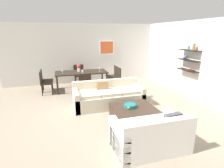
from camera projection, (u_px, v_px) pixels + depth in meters
The scene contains 19 objects.
ground_plane at pixel (113, 109), 5.65m from camera, with size 18.00×18.00×0.00m, color gray.
back_wall_unit at pixel (98, 53), 8.63m from camera, with size 8.40×0.09×2.70m.
right_wall_shelf_unit at pixel (188, 59), 6.67m from camera, with size 0.34×8.20×2.70m.
sofa_beige at pixel (108, 97), 5.87m from camera, with size 2.19×0.90×0.78m.
loveseat_white at pixel (150, 135), 3.65m from camera, with size 1.44×0.90×0.78m.
coffee_table at pixel (134, 114), 4.84m from camera, with size 1.08×1.05×0.38m.
decorative_bowl at pixel (130, 105), 4.82m from camera, with size 0.34×0.34×0.09m.
apple_on_coffee_table at pixel (129, 108), 4.68m from camera, with size 0.08×0.08×0.08m, color #669E2D.
dining_table at pixel (81, 73), 7.45m from camera, with size 2.06×0.95×0.75m.
dining_chair_left_far at pixel (45, 79), 7.30m from camera, with size 0.44×0.44×0.88m.
dining_chair_left_near at pixel (44, 81), 6.91m from camera, with size 0.44×0.44×0.88m.
dining_chair_right_near at pixel (116, 77), 7.69m from camera, with size 0.44×0.44×0.88m.
dining_chair_foot at pixel (85, 83), 6.68m from camera, with size 0.44×0.44×0.88m.
dining_chair_head at pixel (79, 73), 8.31m from camera, with size 0.44×0.44×0.88m.
dining_chair_right_far at pixel (113, 74), 8.09m from camera, with size 0.44×0.44×0.88m.
wine_glass_left_near at pixel (62, 70), 7.09m from camera, with size 0.07×0.07×0.18m.
wine_glass_foot at pixel (83, 71), 7.02m from camera, with size 0.08×0.08×0.16m.
wine_glass_right_near at pixel (100, 68), 7.49m from camera, with size 0.06×0.06×0.18m.
centerpiece_vase at pixel (79, 68), 7.39m from camera, with size 0.16×0.16×0.30m.
Camera 1 is at (-1.53, -5.01, 2.26)m, focal length 29.35 mm.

